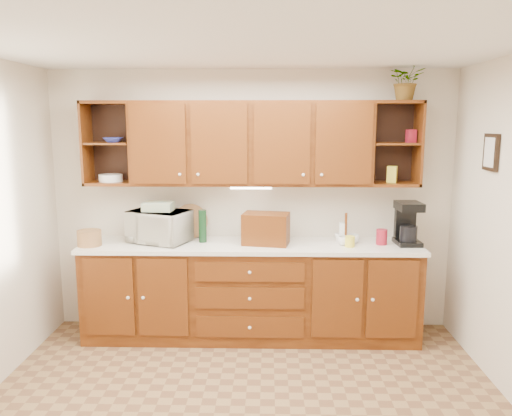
{
  "coord_description": "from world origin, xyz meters",
  "views": [
    {
      "loc": [
        0.16,
        -3.22,
        2.1
      ],
      "look_at": [
        0.06,
        1.15,
        1.34
      ],
      "focal_mm": 35.0,
      "sensor_mm": 36.0,
      "label": 1
    }
  ],
  "objects_px": {
    "microwave": "(159,226)",
    "coffee_maker": "(407,224)",
    "potted_plant": "(407,81)",
    "bread_box": "(266,229)"
  },
  "relations": [
    {
      "from": "microwave",
      "to": "coffee_maker",
      "type": "relative_size",
      "value": 1.36
    },
    {
      "from": "coffee_maker",
      "to": "potted_plant",
      "type": "distance_m",
      "value": 1.34
    },
    {
      "from": "potted_plant",
      "to": "bread_box",
      "type": "bearing_deg",
      "value": -174.5
    },
    {
      "from": "microwave",
      "to": "bread_box",
      "type": "distance_m",
      "value": 1.04
    },
    {
      "from": "microwave",
      "to": "potted_plant",
      "type": "relative_size",
      "value": 1.56
    },
    {
      "from": "bread_box",
      "to": "potted_plant",
      "type": "height_order",
      "value": "potted_plant"
    },
    {
      "from": "bread_box",
      "to": "coffee_maker",
      "type": "bearing_deg",
      "value": 12.07
    },
    {
      "from": "coffee_maker",
      "to": "potted_plant",
      "type": "bearing_deg",
      "value": 119.42
    },
    {
      "from": "bread_box",
      "to": "coffee_maker",
      "type": "xyz_separation_m",
      "value": [
        1.35,
        0.04,
        0.05
      ]
    },
    {
      "from": "bread_box",
      "to": "coffee_maker",
      "type": "height_order",
      "value": "coffee_maker"
    }
  ]
}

